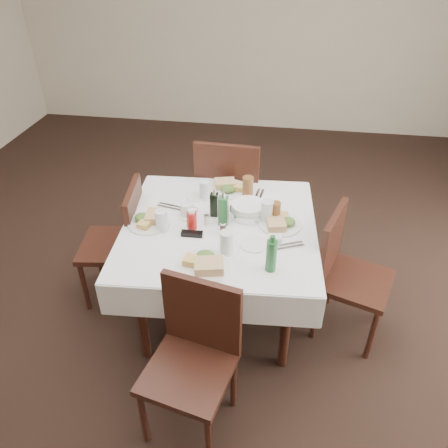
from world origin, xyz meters
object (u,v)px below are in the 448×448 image
chair_south (195,350)px  water_n (205,190)px  green_bottle (271,255)px  water_w (162,221)px  water_e (267,211)px  oil_cruet_green (223,209)px  coffee_mug (187,211)px  bread_basket (248,209)px  water_s (226,243)px  chair_east (344,268)px  dining_table (219,236)px  ketchup_bottle (192,220)px  chair_west (123,237)px  oil_cruet_dark (214,204)px  chair_north (229,190)px

chair_south → water_n: bearing=97.7°
green_bottle → water_w: bearing=158.3°
water_e → oil_cruet_green: size_ratio=0.60×
oil_cruet_green → coffee_mug: size_ratio=1.71×
water_e → bread_basket: bearing=155.1°
water_n → coffee_mug: water_n is taller
water_s → water_w: size_ratio=1.04×
chair_east → coffee_mug: bearing=175.7°
chair_south → water_s: same height
water_n → dining_table: bearing=-63.5°
water_s → green_bottle: (0.26, -0.11, 0.03)m
water_n → water_w: bearing=-115.0°
chair_east → water_s: size_ratio=6.16×
water_e → bread_basket: water_e is taller
dining_table → ketchup_bottle: ketchup_bottle is taller
water_w → oil_cruet_green: bearing=19.9°
chair_west → water_w: size_ratio=6.46×
oil_cruet_green → green_bottle: bearing=-51.4°
chair_south → water_s: bearing=80.5°
chair_west → oil_cruet_dark: size_ratio=4.43×
oil_cruet_dark → green_bottle: green_bottle is taller
dining_table → oil_cruet_dark: (-0.05, 0.11, 0.18)m
chair_north → water_w: bearing=-109.8°
water_n → coffee_mug: (-0.07, -0.24, -0.03)m
chair_east → oil_cruet_green: size_ratio=3.71×
dining_table → water_w: size_ratio=9.25×
chair_west → water_n: bearing=20.9°
green_bottle → oil_cruet_dark: bearing=129.1°
bread_basket → oil_cruet_green: (-0.15, -0.13, 0.07)m
chair_east → oil_cruet_dark: oil_cruet_dark is taller
chair_south → water_w: chair_south is taller
water_e → oil_cruet_green: bearing=-166.2°
chair_north → water_e: 0.77m
water_n → bread_basket: (0.32, -0.16, -0.03)m
chair_east → coffee_mug: size_ratio=6.32×
water_w → chair_west: bearing=151.4°
bread_basket → ketchup_bottle: 0.40m
water_n → oil_cruet_green: oil_cruet_green is taller
chair_north → chair_west: bearing=-136.1°
water_s → oil_cruet_dark: bearing=109.7°
bread_basket → chair_west: bearing=-176.2°
water_w → green_bottle: green_bottle is taller
water_w → ketchup_bottle: size_ratio=1.03×
water_n → water_e: water_e is taller
chair_south → chair_west: 1.14m
water_w → oil_cruet_green: oil_cruet_green is taller
bread_basket → chair_south: bearing=-100.2°
chair_west → ketchup_bottle: 0.64m
chair_north → coffee_mug: bearing=-105.4°
dining_table → chair_west: chair_west is taller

